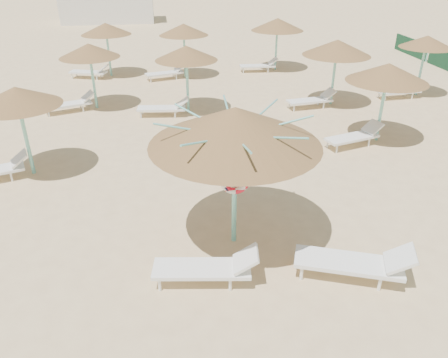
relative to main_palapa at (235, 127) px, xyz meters
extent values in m
plane|color=#DDBB86|center=(0.18, -0.06, -2.81)|extent=(120.00, 120.00, 0.00)
cylinder|color=#77CFC3|center=(0.00, 0.00, -1.46)|extent=(0.11, 0.11, 2.70)
cone|color=brown|center=(0.00, 0.00, 0.01)|extent=(3.60, 3.60, 0.81)
cylinder|color=#77CFC3|center=(0.00, 0.00, -0.26)|extent=(0.20, 0.20, 0.12)
cylinder|color=#77CFC3|center=(0.83, 0.00, -0.03)|extent=(1.62, 0.04, 0.41)
cylinder|color=#77CFC3|center=(0.58, 0.59, -0.03)|extent=(1.18, 1.18, 0.41)
cylinder|color=#77CFC3|center=(0.00, 0.83, -0.03)|extent=(0.04, 1.62, 0.41)
cylinder|color=#77CFC3|center=(-0.58, 0.59, -0.03)|extent=(1.18, 1.18, 0.41)
cylinder|color=#77CFC3|center=(-0.83, 0.00, -0.03)|extent=(1.62, 0.04, 0.41)
cylinder|color=#77CFC3|center=(-0.58, -0.58, -0.03)|extent=(1.18, 1.18, 0.41)
cylinder|color=#77CFC3|center=(0.00, -0.83, -0.03)|extent=(0.04, 1.62, 0.41)
cylinder|color=#77CFC3|center=(0.58, -0.58, -0.03)|extent=(1.18, 1.18, 0.41)
torus|color=red|center=(0.00, -0.10, -1.18)|extent=(0.66, 0.15, 0.66)
cylinder|color=white|center=(-1.72, -1.46, -2.66)|extent=(0.06, 0.06, 0.29)
cylinder|color=white|center=(-1.65, -0.95, -2.66)|extent=(0.06, 0.06, 0.29)
cylinder|color=white|center=(-0.34, -1.65, -2.66)|extent=(0.06, 0.06, 0.29)
cylinder|color=white|center=(-0.27, -1.14, -2.66)|extent=(0.06, 0.06, 0.29)
cube|color=white|center=(-0.87, -1.31, -2.48)|extent=(2.02, 0.90, 0.08)
cube|color=white|center=(0.00, -1.43, -2.23)|extent=(0.58, 0.68, 0.38)
cylinder|color=white|center=(1.15, -1.53, -2.65)|extent=(0.07, 0.07, 0.32)
cylinder|color=white|center=(1.34, -1.01, -2.65)|extent=(0.07, 0.07, 0.32)
cylinder|color=white|center=(2.57, -2.06, -2.65)|extent=(0.07, 0.07, 0.32)
cylinder|color=white|center=(2.77, -1.54, -2.65)|extent=(0.07, 0.07, 0.32)
cube|color=white|center=(2.09, -1.58, -2.44)|extent=(2.25, 1.40, 0.09)
cube|color=white|center=(2.99, -1.92, -2.17)|extent=(0.75, 0.82, 0.41)
cylinder|color=#77CFC3|center=(-5.42, 4.22, -1.66)|extent=(0.11, 0.11, 2.30)
cone|color=brown|center=(-5.42, 4.22, -0.42)|extent=(2.39, 2.39, 0.54)
cylinder|color=#77CFC3|center=(-5.42, 4.22, -0.66)|extent=(0.20, 0.20, 0.12)
cylinder|color=white|center=(-5.92, 3.76, -2.67)|extent=(0.06, 0.06, 0.28)
cylinder|color=white|center=(-6.08, 4.23, -2.67)|extent=(0.06, 0.06, 0.28)
cube|color=white|center=(-5.71, 4.09, -2.25)|extent=(0.65, 0.72, 0.36)
cylinder|color=#77CFC3|center=(-4.22, 10.19, -1.66)|extent=(0.11, 0.11, 2.30)
cone|color=brown|center=(-4.22, 10.19, -0.42)|extent=(2.41, 2.41, 0.54)
cylinder|color=#77CFC3|center=(-4.22, 10.19, -0.66)|extent=(0.20, 0.20, 0.12)
cylinder|color=white|center=(-5.99, 9.28, -2.67)|extent=(0.06, 0.06, 0.28)
cylinder|color=white|center=(-6.16, 9.75, -2.67)|extent=(0.06, 0.06, 0.28)
cylinder|color=white|center=(-4.72, 9.73, -2.67)|extent=(0.06, 0.06, 0.28)
cylinder|color=white|center=(-4.89, 10.21, -2.67)|extent=(0.06, 0.06, 0.28)
cube|color=white|center=(-5.32, 9.79, -2.49)|extent=(2.00, 1.22, 0.08)
cube|color=white|center=(-4.52, 10.07, -2.25)|extent=(0.66, 0.73, 0.36)
cylinder|color=#77CFC3|center=(-4.07, 15.45, -1.66)|extent=(0.11, 0.11, 2.30)
cone|color=brown|center=(-4.07, 15.45, -0.42)|extent=(2.52, 2.52, 0.57)
cylinder|color=#77CFC3|center=(-4.07, 15.45, -0.66)|extent=(0.20, 0.20, 0.12)
cylinder|color=white|center=(-6.00, 15.05, -2.67)|extent=(0.06, 0.06, 0.28)
cylinder|color=white|center=(-5.86, 15.53, -2.67)|extent=(0.06, 0.06, 0.28)
cylinder|color=white|center=(-4.72, 14.65, -2.67)|extent=(0.06, 0.06, 0.28)
cylinder|color=white|center=(-4.57, 15.13, -2.67)|extent=(0.06, 0.06, 0.28)
cube|color=white|center=(-5.17, 15.05, -2.49)|extent=(2.00, 1.16, 0.08)
cube|color=white|center=(-4.36, 14.80, -2.25)|extent=(0.64, 0.72, 0.36)
cylinder|color=#77CFC3|center=(-0.41, 9.16, -1.66)|extent=(0.11, 0.11, 2.30)
cone|color=brown|center=(-0.41, 9.16, -0.42)|extent=(2.47, 2.47, 0.56)
cylinder|color=#77CFC3|center=(-0.41, 9.16, -0.66)|extent=(0.20, 0.20, 0.12)
cylinder|color=white|center=(-2.33, 8.59, -2.67)|extent=(0.06, 0.06, 0.28)
cylinder|color=white|center=(-2.29, 9.09, -2.67)|extent=(0.06, 0.06, 0.28)
cylinder|color=white|center=(-0.99, 8.46, -2.67)|extent=(0.06, 0.06, 0.28)
cylinder|color=white|center=(-0.94, 8.96, -2.67)|extent=(0.06, 0.06, 0.28)
cube|color=white|center=(-1.51, 8.76, -2.49)|extent=(1.95, 0.80, 0.08)
cube|color=white|center=(-0.67, 8.68, -2.25)|extent=(0.54, 0.64, 0.36)
cylinder|color=#77CFC3|center=(-0.18, 14.68, -1.66)|extent=(0.11, 0.11, 2.30)
cone|color=brown|center=(-0.18, 14.68, -0.42)|extent=(2.48, 2.48, 0.56)
cylinder|color=#77CFC3|center=(-0.18, 14.68, -0.66)|extent=(0.20, 0.20, 0.12)
cylinder|color=white|center=(-1.98, 13.81, -2.67)|extent=(0.06, 0.06, 0.28)
cylinder|color=white|center=(-2.12, 14.29, -2.67)|extent=(0.06, 0.06, 0.28)
cylinder|color=white|center=(-0.69, 14.20, -2.67)|extent=(0.06, 0.06, 0.28)
cylinder|color=white|center=(-0.83, 14.68, -2.67)|extent=(0.06, 0.06, 0.28)
cube|color=white|center=(-1.28, 14.28, -2.49)|extent=(2.00, 1.13, 0.08)
cube|color=white|center=(-0.47, 14.52, -2.25)|extent=(0.64, 0.71, 0.36)
cylinder|color=#77CFC3|center=(5.94, 5.19, -1.66)|extent=(0.11, 0.11, 2.30)
cone|color=brown|center=(5.94, 5.19, -0.42)|extent=(2.68, 2.68, 0.60)
cylinder|color=#77CFC3|center=(5.94, 5.19, -0.66)|extent=(0.20, 0.20, 0.12)
cylinder|color=white|center=(4.14, 4.32, -2.67)|extent=(0.06, 0.06, 0.28)
cylinder|color=white|center=(4.00, 4.80, -2.67)|extent=(0.06, 0.06, 0.28)
cylinder|color=white|center=(5.44, 4.71, -2.67)|extent=(0.06, 0.06, 0.28)
cylinder|color=white|center=(5.29, 5.19, -2.67)|extent=(0.06, 0.06, 0.28)
cube|color=white|center=(4.84, 4.79, -2.49)|extent=(2.00, 1.14, 0.08)
cube|color=white|center=(5.65, 5.03, -2.25)|extent=(0.64, 0.71, 0.36)
cylinder|color=#77CFC3|center=(5.77, 9.28, -1.66)|extent=(0.11, 0.11, 2.30)
cone|color=brown|center=(5.77, 9.28, -0.41)|extent=(2.80, 2.80, 0.63)
cylinder|color=#77CFC3|center=(5.77, 9.28, -0.66)|extent=(0.20, 0.20, 0.12)
cylinder|color=white|center=(3.91, 8.52, -2.67)|extent=(0.06, 0.06, 0.28)
cylinder|color=white|center=(3.84, 9.01, -2.67)|extent=(0.06, 0.06, 0.28)
cylinder|color=white|center=(5.25, 8.70, -2.67)|extent=(0.06, 0.06, 0.28)
cylinder|color=white|center=(5.18, 9.20, -2.67)|extent=(0.06, 0.06, 0.28)
cube|color=white|center=(4.67, 8.88, -2.49)|extent=(1.97, 0.87, 0.08)
cube|color=white|center=(5.51, 8.99, -2.25)|extent=(0.56, 0.66, 0.36)
cylinder|color=#77CFC3|center=(4.87, 15.56, -1.66)|extent=(0.11, 0.11, 2.30)
cone|color=brown|center=(4.87, 15.56, -0.41)|extent=(2.81, 2.81, 0.63)
cylinder|color=#77CFC3|center=(4.87, 15.56, -0.66)|extent=(0.20, 0.20, 0.12)
cylinder|color=white|center=(2.96, 14.94, -2.67)|extent=(0.06, 0.06, 0.28)
cylinder|color=white|center=(2.98, 15.44, -2.67)|extent=(0.06, 0.06, 0.28)
cylinder|color=white|center=(4.31, 14.89, -2.67)|extent=(0.06, 0.06, 0.28)
cylinder|color=white|center=(4.33, 15.39, -2.67)|extent=(0.06, 0.06, 0.28)
cube|color=white|center=(3.77, 15.16, -2.49)|extent=(1.92, 0.69, 0.08)
cube|color=white|center=(4.62, 15.13, -2.25)|extent=(0.51, 0.62, 0.36)
cylinder|color=#77CFC3|center=(10.15, 10.01, -1.66)|extent=(0.11, 0.11, 2.30)
cone|color=brown|center=(10.15, 10.01, -0.43)|extent=(2.30, 2.30, 0.52)
cylinder|color=#77CFC3|center=(10.15, 10.01, -0.66)|extent=(0.20, 0.20, 0.12)
cylinder|color=white|center=(8.27, 9.30, -2.67)|extent=(0.06, 0.06, 0.28)
cylinder|color=white|center=(8.24, 9.80, -2.67)|extent=(0.06, 0.06, 0.28)
cylinder|color=white|center=(9.62, 9.40, -2.67)|extent=(0.06, 0.06, 0.28)
cylinder|color=white|center=(9.58, 9.90, -2.67)|extent=(0.06, 0.06, 0.28)
cube|color=white|center=(9.05, 9.61, -2.49)|extent=(1.94, 0.76, 0.08)
cube|color=white|center=(9.90, 9.67, -2.25)|extent=(0.53, 0.63, 0.36)
cube|color=silver|center=(-5.82, 34.94, -1.31)|extent=(8.00, 4.00, 3.00)
cube|color=#1C5435|center=(14.18, 17.94, -2.31)|extent=(0.08, 3.80, 1.00)
cylinder|color=#77CFC3|center=(14.18, 16.04, -2.26)|extent=(0.08, 0.08, 1.10)
camera|label=1|loc=(-1.39, -8.17, 3.21)|focal=35.00mm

